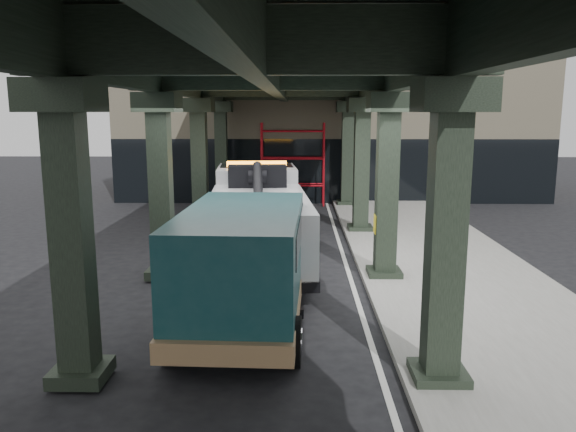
{
  "coord_description": "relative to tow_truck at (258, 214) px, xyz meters",
  "views": [
    {
      "loc": [
        0.24,
        -12.75,
        4.5
      ],
      "look_at": [
        -0.02,
        2.34,
        1.7
      ],
      "focal_mm": 35.0,
      "sensor_mm": 36.0,
      "label": 1
    }
  ],
  "objects": [
    {
      "name": "building",
      "position": [
        2.96,
        16.13,
        2.51
      ],
      "size": [
        22.0,
        10.0,
        8.0
      ],
      "primitive_type": "cube",
      "color": "#C6B793",
      "rests_on": "ground"
    },
    {
      "name": "scaffolding",
      "position": [
        0.96,
        10.77,
        0.62
      ],
      "size": [
        3.08,
        0.88,
        4.0
      ],
      "color": "red",
      "rests_on": "ground"
    },
    {
      "name": "viaduct",
      "position": [
        0.56,
        -1.87,
        3.98
      ],
      "size": [
        7.4,
        32.0,
        6.4
      ],
      "color": "black",
      "rests_on": "ground"
    },
    {
      "name": "tow_truck",
      "position": [
        0.0,
        0.0,
        0.0
      ],
      "size": [
        3.35,
        9.47,
        3.05
      ],
      "rotation": [
        0.0,
        0.0,
        0.08
      ],
      "color": "black",
      "rests_on": "ground"
    },
    {
      "name": "ground",
      "position": [
        0.96,
        -3.87,
        -1.49
      ],
      "size": [
        90.0,
        90.0,
        0.0
      ],
      "primitive_type": "plane",
      "color": "black",
      "rests_on": "ground"
    },
    {
      "name": "sidewalk",
      "position": [
        5.46,
        -1.87,
        -1.41
      ],
      "size": [
        5.0,
        40.0,
        0.15
      ],
      "primitive_type": "cube",
      "color": "gray",
      "rests_on": "ground"
    },
    {
      "name": "towed_van",
      "position": [
        0.09,
        -5.13,
        -0.11
      ],
      "size": [
        2.75,
        6.41,
        2.56
      ],
      "rotation": [
        0.0,
        0.0,
        -0.04
      ],
      "color": "#11393D",
      "rests_on": "ground"
    },
    {
      "name": "lane_stripe",
      "position": [
        2.66,
        -1.87,
        -1.48
      ],
      "size": [
        0.12,
        38.0,
        0.01
      ],
      "primitive_type": "cube",
      "color": "silver",
      "rests_on": "ground"
    }
  ]
}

